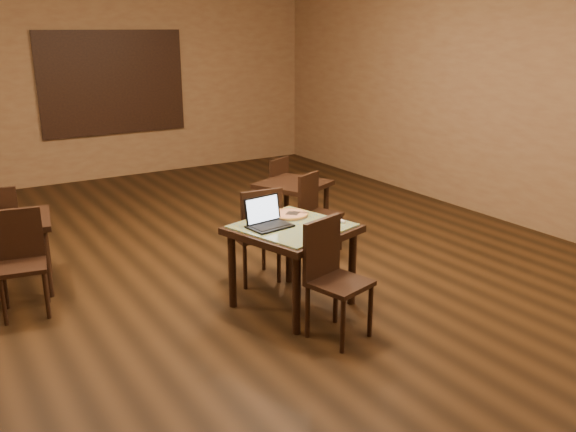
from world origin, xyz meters
TOP-DOWN VIEW (x-y plane):
  - ground at (0.00, 0.00)m, footprint 10.00×10.00m
  - wall_back at (0.00, 5.00)m, footprint 8.00×0.02m
  - wall_right at (4.00, 0.00)m, footprint 0.02×10.00m
  - mural at (0.50, 4.96)m, footprint 2.34×0.05m
  - tiled_table at (0.31, -0.75)m, footprint 1.14×1.14m
  - chair_main_near at (0.28, -1.37)m, footprint 0.51×0.51m
  - chair_main_far at (0.30, -0.13)m, footprint 0.45×0.45m
  - laptop at (0.11, -0.64)m, footprint 0.39×0.32m
  - plate at (0.53, -0.93)m, footprint 0.25×0.25m
  - pizza_slice at (0.53, -0.93)m, footprint 0.24×0.24m
  - pizza_pan at (0.43, -0.51)m, footprint 0.32×0.32m
  - pizza_whole at (0.43, -0.51)m, footprint 0.34×0.34m
  - spatula at (0.45, -0.53)m, footprint 0.25×0.27m
  - napkin_roll at (0.71, -0.89)m, footprint 0.05×0.15m
  - other_table_a at (1.32, 0.84)m, footprint 0.95×0.95m
  - other_table_a_chair_near at (1.29, 0.33)m, footprint 0.50×0.50m
  - other_table_a_chair_far at (1.35, 1.36)m, footprint 0.50×0.50m
  - other_table_b at (-1.76, 0.96)m, footprint 0.87×0.87m
  - other_table_b_chair_near at (-1.75, 0.42)m, footprint 0.46×0.46m
  - other_table_b_chair_far at (-1.78, 1.49)m, footprint 0.46×0.46m

SIDE VIEW (x-z plane):
  - ground at x=0.00m, z-range 0.00..0.00m
  - other_table_a_chair_near at x=1.29m, z-range 0.06..0.93m
  - other_table_a_chair_far at x=1.35m, z-range 0.06..0.93m
  - other_table_b_chair_near at x=-1.75m, z-range 0.06..0.97m
  - other_table_b_chair_far at x=-1.78m, z-range 0.06..0.97m
  - chair_main_far at x=0.30m, z-range 0.06..1.03m
  - chair_main_near at x=0.28m, z-range 0.06..1.03m
  - other_table_a at x=1.32m, z-range 0.22..0.90m
  - other_table_b at x=-1.76m, z-range 0.23..0.94m
  - tiled_table at x=0.31m, z-range 0.28..1.04m
  - pizza_pan at x=0.43m, z-range 0.76..0.77m
  - plate at x=0.53m, z-range 0.76..0.78m
  - napkin_roll at x=0.71m, z-range 0.76..0.80m
  - pizza_whole at x=0.43m, z-range 0.77..0.79m
  - pizza_slice at x=0.53m, z-range 0.77..0.80m
  - spatula at x=0.45m, z-range 0.78..0.80m
  - laptop at x=0.11m, z-range 0.70..0.95m
  - wall_back at x=0.00m, z-range 0.00..3.00m
  - wall_right at x=4.00m, z-range 0.00..3.00m
  - mural at x=0.50m, z-range 0.73..2.37m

